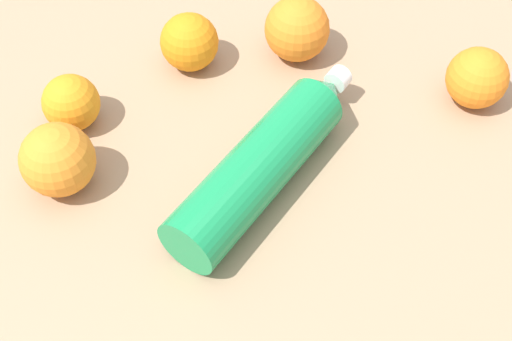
# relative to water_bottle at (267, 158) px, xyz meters

# --- Properties ---
(ground_plane) EXTENTS (2.40, 2.40, 0.00)m
(ground_plane) POSITION_rel_water_bottle_xyz_m (0.04, -0.01, -0.03)
(ground_plane) COLOR #9E7F60
(water_bottle) EXTENTS (0.19, 0.29, 0.07)m
(water_bottle) POSITION_rel_water_bottle_xyz_m (0.00, 0.00, 0.00)
(water_bottle) COLOR #198C4C
(water_bottle) RESTS_ON ground_plane
(orange_0) EXTENTS (0.08, 0.08, 0.08)m
(orange_0) POSITION_rel_water_bottle_xyz_m (0.01, 0.21, 0.01)
(orange_0) COLOR orange
(orange_0) RESTS_ON ground_plane
(orange_1) EXTENTS (0.07, 0.07, 0.07)m
(orange_1) POSITION_rel_water_bottle_xyz_m (-0.24, 0.05, -0.00)
(orange_1) COLOR orange
(orange_1) RESTS_ON ground_plane
(orange_2) EXTENTS (0.07, 0.07, 0.07)m
(orange_2) POSITION_rel_water_bottle_xyz_m (0.23, 0.16, 0.00)
(orange_2) COLOR orange
(orange_2) RESTS_ON ground_plane
(orange_3) EXTENTS (0.08, 0.08, 0.08)m
(orange_3) POSITION_rel_water_bottle_xyz_m (-0.22, -0.04, 0.01)
(orange_3) COLOR orange
(orange_3) RESTS_ON ground_plane
(orange_4) EXTENTS (0.07, 0.07, 0.07)m
(orange_4) POSITION_rel_water_bottle_xyz_m (-0.12, 0.17, 0.00)
(orange_4) COLOR orange
(orange_4) RESTS_ON ground_plane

